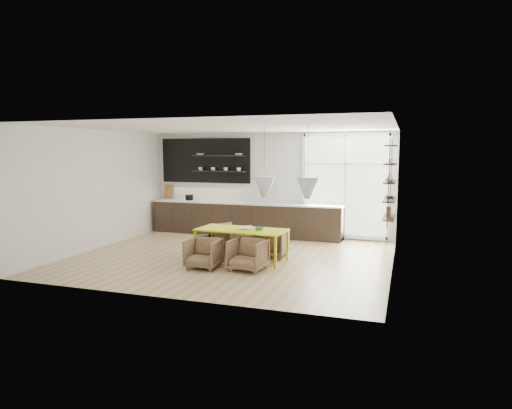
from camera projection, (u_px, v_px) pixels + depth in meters
name	position (u px, v px, depth m)	size (l,w,h in m)	color
room	(269.00, 190.00, 10.97)	(7.02, 6.01, 2.91)	tan
kitchen_run	(242.00, 214.00, 12.97)	(5.54, 0.69, 2.75)	black
right_shelving	(390.00, 184.00, 10.15)	(0.26, 1.22, 1.90)	black
dining_table	(241.00, 231.00, 9.86)	(1.99, 1.00, 0.71)	#ADBA06
armchair_back_left	(231.00, 238.00, 10.70)	(0.73, 0.75, 0.68)	brown
armchair_back_right	(272.00, 243.00, 10.35)	(0.68, 0.70, 0.63)	brown
armchair_front_left	(204.00, 253.00, 9.33)	(0.64, 0.66, 0.60)	brown
armchair_front_right	(248.00, 255.00, 9.15)	(0.68, 0.70, 0.64)	brown
wire_stool	(203.00, 242.00, 10.57)	(0.36, 0.36, 0.45)	black
table_book	(239.00, 228.00, 9.96)	(0.25, 0.33, 0.03)	white
table_bowl	(259.00, 228.00, 9.77)	(0.19, 0.19, 0.06)	#46704F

